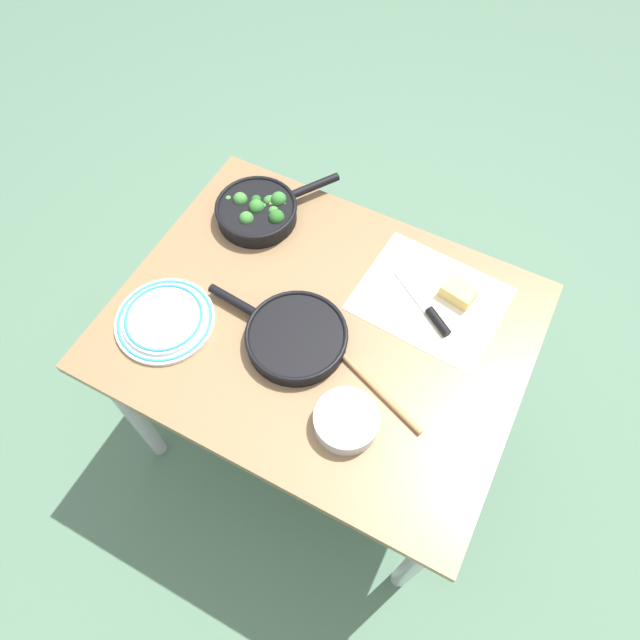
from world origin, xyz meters
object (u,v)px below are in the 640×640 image
object	(u,v)px
skillet_eggs	(295,337)
grater_knife	(430,311)
prep_bowl_steel	(346,421)
skillet_broccoli	(259,210)
dinner_plate_stack	(165,319)
wooden_spoon	(349,362)
cheese_block	(458,292)

from	to	relation	value
skillet_eggs	grater_knife	size ratio (longest dim) A/B	1.97
grater_knife	prep_bowl_steel	xyz separation A→B (m)	(-0.06, -0.38, 0.01)
prep_bowl_steel	skillet_broccoli	bearing A→B (deg)	138.07
dinner_plate_stack	prep_bowl_steel	world-z (taller)	prep_bowl_steel
prep_bowl_steel	dinner_plate_stack	bearing A→B (deg)	176.45
skillet_eggs	skillet_broccoli	bearing A→B (deg)	-41.76
skillet_eggs	wooden_spoon	xyz separation A→B (m)	(0.15, 0.01, -0.02)
wooden_spoon	cheese_block	distance (m)	0.35
cheese_block	skillet_eggs	bearing A→B (deg)	-135.01
skillet_eggs	prep_bowl_steel	bearing A→B (deg)	151.70
wooden_spoon	cheese_block	xyz separation A→B (m)	(0.17, 0.31, 0.01)
grater_knife	prep_bowl_steel	bearing A→B (deg)	115.09
skillet_broccoli	dinner_plate_stack	distance (m)	0.42
skillet_eggs	cheese_block	xyz separation A→B (m)	(0.32, 0.32, -0.00)
wooden_spoon	grater_knife	xyz separation A→B (m)	(0.12, 0.23, 0.00)
skillet_eggs	cheese_block	world-z (taller)	skillet_eggs
skillet_broccoli	prep_bowl_steel	bearing A→B (deg)	-98.24
cheese_block	dinner_plate_stack	xyz separation A→B (m)	(-0.65, -0.43, -0.01)
cheese_block	prep_bowl_steel	distance (m)	0.47
skillet_eggs	prep_bowl_steel	world-z (taller)	prep_bowl_steel
cheese_block	wooden_spoon	bearing A→B (deg)	-118.38
dinner_plate_stack	skillet_eggs	bearing A→B (deg)	18.09
grater_knife	prep_bowl_steel	world-z (taller)	prep_bowl_steel
cheese_block	prep_bowl_steel	size ratio (longest dim) A/B	0.63
cheese_block	skillet_broccoli	bearing A→B (deg)	-179.38
dinner_plate_stack	prep_bowl_steel	distance (m)	0.54
skillet_eggs	cheese_block	bearing A→B (deg)	-129.80
skillet_broccoli	cheese_block	world-z (taller)	skillet_broccoli
grater_knife	prep_bowl_steel	size ratio (longest dim) A/B	1.32
skillet_eggs	dinner_plate_stack	xyz separation A→B (m)	(-0.33, -0.11, -0.01)
prep_bowl_steel	skillet_eggs	bearing A→B (deg)	146.50
dinner_plate_stack	grater_knife	bearing A→B (deg)	29.79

